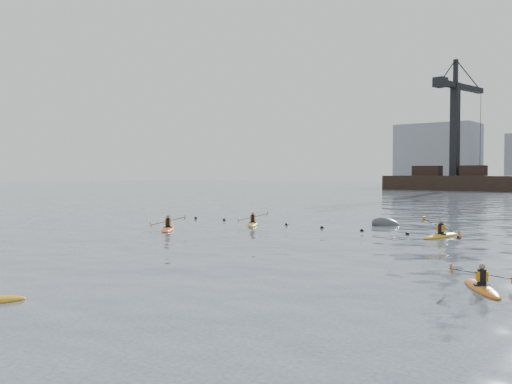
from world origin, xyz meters
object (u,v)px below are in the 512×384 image
(kayaker_5, at_px, (253,224))
(mooring_buoy, at_px, (386,225))
(kayaker_4, at_px, (482,287))
(kayaker_3, at_px, (441,235))
(kayaker_2, at_px, (168,229))

(kayaker_5, distance_m, mooring_buoy, 9.37)
(kayaker_4, distance_m, kayaker_5, 22.47)
(kayaker_3, distance_m, kayaker_5, 13.03)
(kayaker_2, height_order, kayaker_5, kayaker_2)
(kayaker_2, relative_size, kayaker_4, 1.11)
(kayaker_3, xyz_separation_m, mooring_buoy, (-5.52, 4.71, -0.11))
(kayaker_2, distance_m, mooring_buoy, 15.15)
(kayaker_4, height_order, kayaker_5, kayaker_5)
(kayaker_4, bearing_deg, mooring_buoy, -90.94)
(kayaker_3, xyz_separation_m, kayaker_4, (5.90, -13.10, -0.02))
(kayaker_4, bearing_deg, kayaker_3, -99.35)
(kayaker_3, relative_size, mooring_buoy, 1.72)
(kayaker_2, xyz_separation_m, kayaker_3, (15.06, 7.05, 0.00))
(kayaker_4, height_order, mooring_buoy, kayaker_4)
(kayaker_3, height_order, kayaker_4, kayaker_3)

